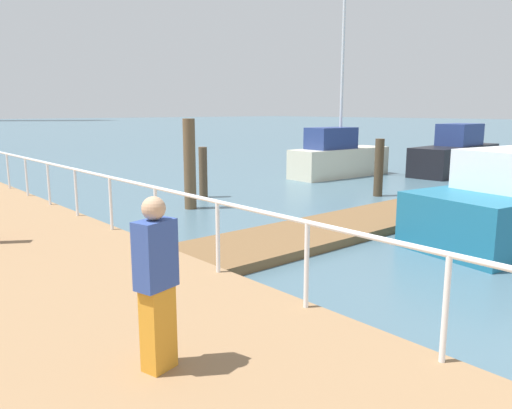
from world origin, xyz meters
TOP-DOWN VIEW (x-y plane):
  - ground_plane at (0.00, 20.00)m, footprint 300.00×300.00m
  - floating_dock at (2.03, 8.43)m, footprint 11.06×2.00m
  - boardwalk_railing at (-3.15, 9.54)m, footprint 0.06×26.56m
  - dock_piling_1 at (0.36, 12.91)m, footprint 0.34×0.34m
  - dock_piling_2 at (6.11, 10.70)m, footprint 0.29×0.29m
  - dock_piling_3 at (1.70, 14.19)m, footprint 0.27×0.27m
  - moored_boat_1 at (13.56, 11.99)m, footprint 5.63×1.93m
  - moored_boat_2 at (8.89, 14.71)m, footprint 4.74×1.64m
  - pedestrian_2 at (-5.23, 5.00)m, footprint 0.40×0.30m

SIDE VIEW (x-z plane):
  - ground_plane at x=0.00m, z-range 0.00..0.00m
  - floating_dock at x=2.03m, z-range 0.00..0.18m
  - dock_piling_3 at x=1.70m, z-range 0.00..1.60m
  - moored_boat_1 at x=13.56m, z-range -0.26..1.89m
  - moored_boat_2 at x=8.89m, z-range -2.84..4.50m
  - dock_piling_2 at x=6.11m, z-range 0.00..1.85m
  - pedestrian_2 at x=-5.23m, z-range 0.42..2.03m
  - boardwalk_railing at x=-3.15m, z-range 0.71..1.79m
  - dock_piling_1 at x=0.36m, z-range 0.00..2.51m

